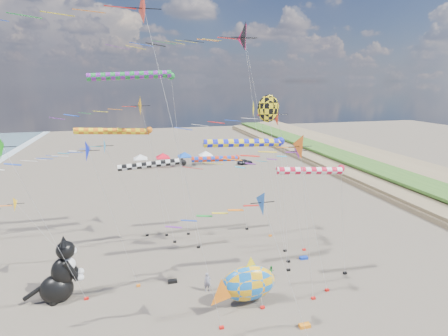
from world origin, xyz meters
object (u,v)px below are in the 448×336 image
fish_inflatable (248,283)px  child_blue (238,280)px  parked_car (245,162)px  person_adult (207,282)px  child_green (271,271)px  cat_inflatable (58,270)px

fish_inflatable → child_blue: 3.19m
parked_car → fish_inflatable: bearing=153.9°
fish_inflatable → person_adult: fish_inflatable is taller
fish_inflatable → child_blue: (0.02, 2.86, -1.43)m
fish_inflatable → person_adult: (-3.03, 2.75, -1.08)m
child_green → cat_inflatable: bearing=162.2°
child_green → parked_car: (12.53, 47.56, 0.05)m
person_adult → child_blue: person_adult is taller
child_blue → parked_car: 50.93m
child_blue → cat_inflatable: bearing=137.1°
person_adult → parked_car: (19.30, 48.38, -0.29)m
child_blue → person_adult: bearing=146.3°
cat_inflatable → child_green: (19.83, -1.33, -2.36)m
cat_inflatable → parked_car: (32.36, 46.23, -2.30)m
person_adult → child_green: person_adult is taller
fish_inflatable → person_adult: 4.23m
cat_inflatable → fish_inflatable: (16.09, -4.89, -0.93)m
person_adult → child_blue: (3.05, 0.11, -0.35)m
person_adult → parked_car: size_ratio=0.49×
cat_inflatable → parked_car: cat_inflatable is taller
person_adult → parked_car: person_adult is taller
person_adult → child_blue: size_ratio=1.61×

